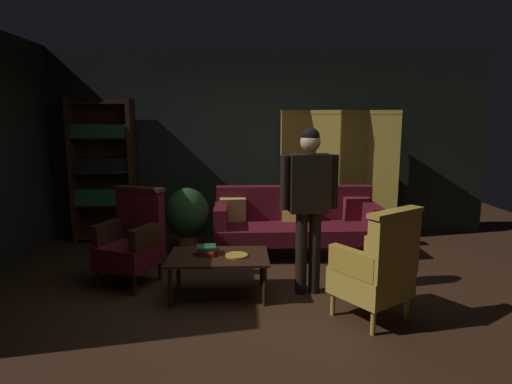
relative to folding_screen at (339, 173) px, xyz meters
The scene contains 13 objects.
ground_plane 2.72m from the folding_screen, 120.21° to the right, with size 10.00×10.00×0.00m, color #331E11.
back_wall 1.37m from the folding_screen, 168.62° to the left, with size 7.20×0.10×2.80m, color black.
folding_screen is the anchor object (origin of this frame).
bookshelf 3.43m from the folding_screen, behind, with size 0.90×0.32×2.05m.
velvet_couch 1.17m from the folding_screen, 134.53° to the right, with size 2.12×0.78×0.88m.
coffee_table 2.74m from the folding_screen, 128.96° to the right, with size 1.00×0.64×0.42m.
armchair_gilt_accent 2.75m from the folding_screen, 95.51° to the right, with size 0.80×0.80×1.04m.
armchair_wing_left 3.17m from the folding_screen, 147.35° to the right, with size 0.76×0.76×1.04m.
standing_figure 2.19m from the folding_screen, 110.59° to the right, with size 0.59×0.25×1.70m.
potted_plant 2.31m from the folding_screen, 163.25° to the right, with size 0.58×0.58×0.88m.
book_red_leather 2.77m from the folding_screen, 131.82° to the right, with size 0.21×0.20×0.04m, color maroon.
book_green_cloth 2.76m from the folding_screen, 131.82° to the right, with size 0.19×0.17×0.04m, color #1E4C28.
brass_tray 2.64m from the folding_screen, 125.49° to the right, with size 0.22×0.22×0.02m, color gold.
Camera 1 is at (-0.19, -4.07, 1.80)m, focal length 30.26 mm.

